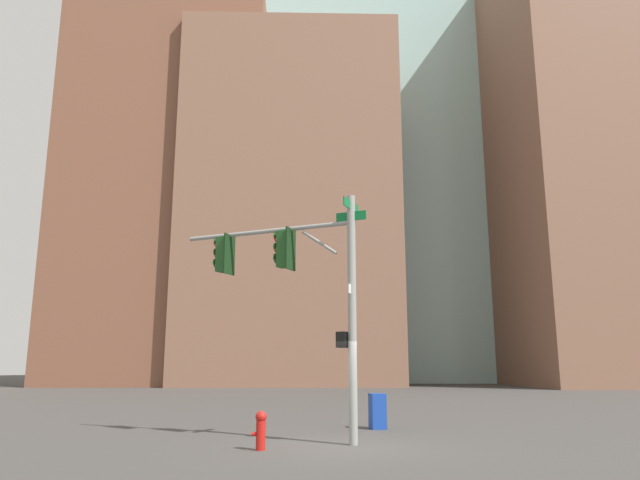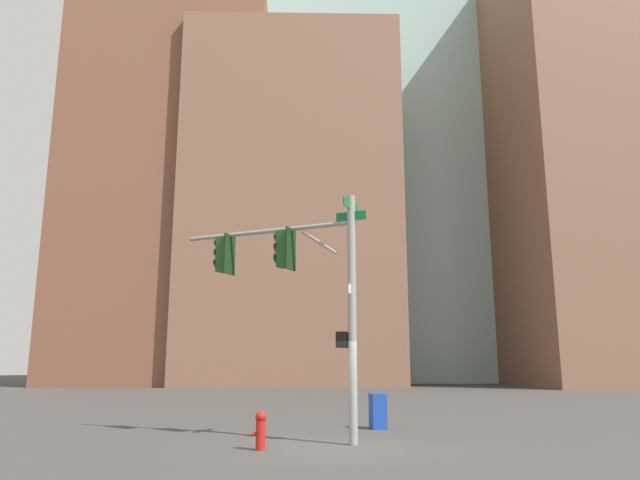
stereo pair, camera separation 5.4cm
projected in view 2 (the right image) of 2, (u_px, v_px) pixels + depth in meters
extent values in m
plane|color=#423F3D|center=(338.00, 447.00, 14.24)|extent=(200.00, 200.00, 0.00)
cylinder|color=gray|center=(352.00, 315.00, 15.17)|extent=(0.22, 0.22, 6.30)
cylinder|color=gray|center=(266.00, 231.00, 16.71)|extent=(4.67, 2.34, 0.12)
cylinder|color=gray|center=(319.00, 242.00, 15.95)|extent=(0.97, 0.53, 0.75)
cube|color=#0F6B33|center=(351.00, 205.00, 15.76)|extent=(0.47, 0.93, 0.24)
cube|color=#0F6B33|center=(351.00, 216.00, 15.70)|extent=(0.77, 0.39, 0.24)
cube|color=white|center=(352.00, 289.00, 15.30)|extent=(0.22, 0.42, 0.24)
cube|color=#1E4C1E|center=(284.00, 249.00, 16.35)|extent=(0.45, 0.45, 1.00)
cube|color=black|center=(291.00, 249.00, 16.27)|extent=(0.27, 0.51, 1.16)
sphere|color=red|center=(278.00, 239.00, 16.50)|extent=(0.20, 0.20, 0.20)
cylinder|color=#1E4C1E|center=(276.00, 236.00, 16.54)|extent=(0.14, 0.22, 0.23)
sphere|color=#4C330A|center=(278.00, 250.00, 16.44)|extent=(0.20, 0.20, 0.20)
cylinder|color=#1E4C1E|center=(276.00, 247.00, 16.48)|extent=(0.14, 0.22, 0.23)
sphere|color=#0A3819|center=(278.00, 261.00, 16.37)|extent=(0.20, 0.20, 0.20)
cylinder|color=#1E4C1E|center=(276.00, 258.00, 16.42)|extent=(0.14, 0.22, 0.23)
cube|color=#1E4C1E|center=(224.00, 255.00, 17.16)|extent=(0.45, 0.45, 1.00)
cube|color=black|center=(229.00, 254.00, 17.08)|extent=(0.27, 0.51, 1.16)
sphere|color=red|center=(218.00, 245.00, 17.30)|extent=(0.20, 0.20, 0.20)
cylinder|color=#1E4C1E|center=(217.00, 242.00, 17.35)|extent=(0.14, 0.22, 0.23)
sphere|color=#4C330A|center=(218.00, 255.00, 17.24)|extent=(0.20, 0.20, 0.20)
cylinder|color=#1E4C1E|center=(216.00, 252.00, 17.28)|extent=(0.14, 0.22, 0.23)
sphere|color=#0A3819|center=(218.00, 266.00, 17.18)|extent=(0.20, 0.20, 0.20)
cylinder|color=#1E4C1E|center=(216.00, 263.00, 17.22)|extent=(0.14, 0.22, 0.23)
cube|color=black|center=(343.00, 340.00, 15.15)|extent=(0.38, 0.43, 0.40)
cube|color=#EA5914|center=(338.00, 340.00, 15.20)|extent=(0.13, 0.24, 0.28)
cylinder|color=red|center=(261.00, 435.00, 13.72)|extent=(0.22, 0.22, 0.65)
sphere|color=red|center=(261.00, 417.00, 13.81)|extent=(0.26, 0.26, 0.26)
cylinder|color=red|center=(254.00, 434.00, 13.73)|extent=(0.10, 0.09, 0.09)
cube|color=#193FA5|center=(378.00, 411.00, 18.29)|extent=(0.51, 0.61, 1.05)
cube|color=brown|center=(173.00, 194.00, 62.30)|extent=(19.50, 15.71, 38.70)
cube|color=#845B47|center=(608.00, 150.00, 58.43)|extent=(19.55, 16.09, 45.10)
cube|color=#9EC6C1|center=(341.00, 146.00, 77.69)|extent=(33.24, 22.50, 59.62)
cube|color=#845B47|center=(293.00, 213.00, 62.37)|extent=(20.64, 18.21, 34.94)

